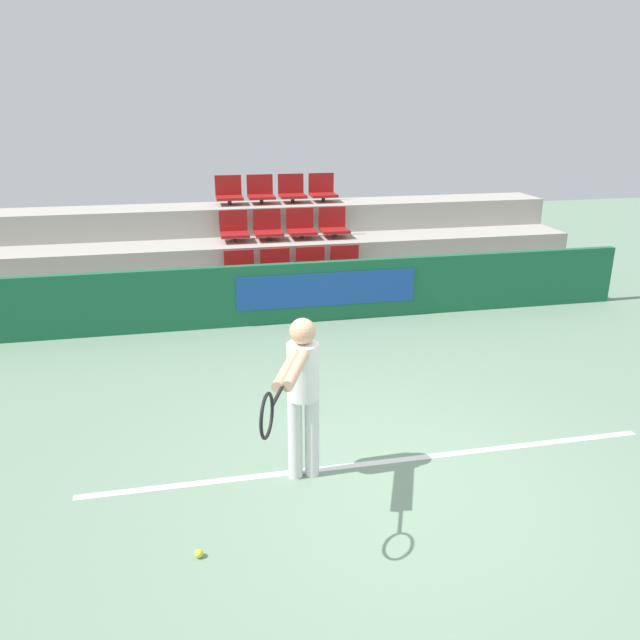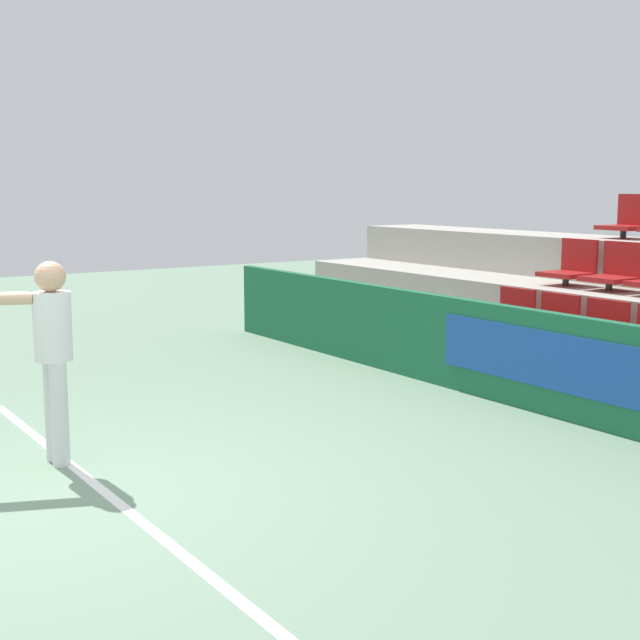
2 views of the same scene
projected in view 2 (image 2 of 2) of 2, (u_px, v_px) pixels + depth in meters
name	position (u px, v px, depth m)	size (l,w,h in m)	color
ground_plane	(53.00, 497.00, 5.98)	(30.00, 30.00, 0.00)	gray
court_baseline	(100.00, 488.00, 6.16)	(5.52, 0.08, 0.01)	white
barrier_wall	(524.00, 358.00, 8.33)	(10.66, 0.14, 0.94)	#19603D
bleacher_tier_front	(563.00, 375.00, 8.68)	(10.26, 0.94, 0.49)	#ADA89E
bleacher_tier_middle	(627.00, 341.00, 9.16)	(10.26, 0.94, 0.98)	#ADA89E
stadium_chair_0	(508.00, 318.00, 9.40)	(0.48, 0.46, 0.51)	#333333
stadium_chair_1	(551.00, 325.00, 8.92)	(0.48, 0.46, 0.51)	#333333
stadium_chair_2	(598.00, 333.00, 8.44)	(0.48, 0.46, 0.51)	#333333
stadium_chair_4	(571.00, 267.00, 9.84)	(0.48, 0.46, 0.51)	#333333
stadium_chair_5	(615.00, 271.00, 9.36)	(0.48, 0.46, 0.51)	#333333
stadium_chair_8	(628.00, 221.00, 10.28)	(0.48, 0.46, 0.51)	#333333
tennis_player	(41.00, 341.00, 6.57)	(0.67, 1.44, 1.53)	silver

